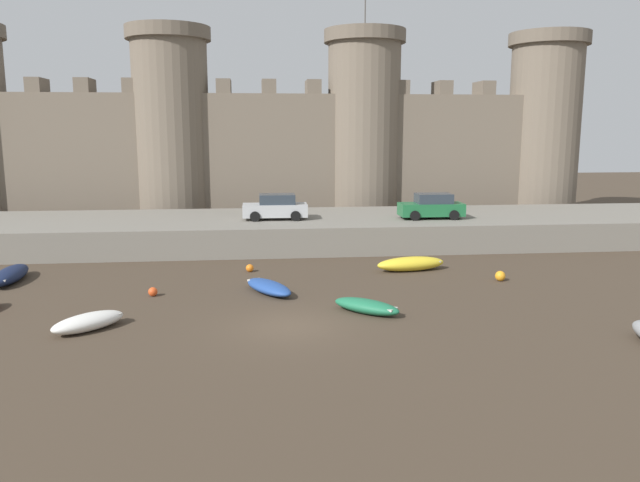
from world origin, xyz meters
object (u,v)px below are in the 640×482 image
car_quay_west (432,207)px  car_quay_centre_west (276,207)px  rowboat_near_channel_left (366,306)px  mooring_buoy_mid_mud (500,276)px  rowboat_foreground_left (10,275)px  rowboat_midflat_right (88,322)px  rowboat_midflat_left (269,287)px  mooring_buoy_near_shore (153,292)px  mooring_buoy_off_centre (250,268)px  rowboat_midflat_centre (411,263)px

car_quay_west → car_quay_centre_west: same height
rowboat_near_channel_left → mooring_buoy_mid_mud: 8.97m
mooring_buoy_mid_mud → car_quay_centre_west: car_quay_centre_west is taller
rowboat_foreground_left → rowboat_near_channel_left: size_ratio=1.37×
mooring_buoy_mid_mud → rowboat_midflat_right: bearing=-162.5°
mooring_buoy_mid_mud → car_quay_centre_west: (-10.78, 10.57, 2.27)m
rowboat_midflat_left → car_quay_centre_west: (0.75, 11.70, 2.22)m
rowboat_midflat_right → rowboat_midflat_left: size_ratio=0.81×
mooring_buoy_near_shore → car_quay_west: (16.03, 11.05, 2.31)m
rowboat_midflat_right → mooring_buoy_mid_mud: bearing=17.5°
mooring_buoy_off_centre → car_quay_centre_west: bearing=77.3°
rowboat_near_channel_left → car_quay_west: bearing=64.9°
rowboat_midflat_centre → car_quay_west: car_quay_west is taller
mooring_buoy_near_shore → rowboat_near_channel_left: bearing=-21.6°
rowboat_midflat_centre → car_quay_centre_west: (-6.91, 7.87, 2.13)m
rowboat_midflat_left → mooring_buoy_off_centre: bearing=101.4°
mooring_buoy_mid_mud → rowboat_near_channel_left: bearing=-148.0°
rowboat_midflat_centre → car_quay_centre_west: car_quay_centre_west is taller
rowboat_midflat_centre → rowboat_midflat_left: (-7.66, -3.83, -0.10)m
rowboat_midflat_left → mooring_buoy_near_shore: (-5.23, 0.00, -0.09)m
rowboat_midflat_left → mooring_buoy_mid_mud: rowboat_midflat_left is taller
rowboat_midflat_centre → mooring_buoy_near_shore: size_ratio=9.47×
rowboat_midflat_right → rowboat_midflat_centre: rowboat_midflat_centre is taller
rowboat_midflat_left → mooring_buoy_near_shore: 5.23m
rowboat_midflat_centre → rowboat_near_channel_left: bearing=-116.7°
rowboat_foreground_left → rowboat_near_channel_left: bearing=-23.2°
rowboat_midflat_centre → car_quay_west: bearing=66.5°
rowboat_near_channel_left → mooring_buoy_near_shore: size_ratio=7.04×
rowboat_midflat_centre → mooring_buoy_near_shore: 13.45m
mooring_buoy_off_centre → mooring_buoy_mid_mud: (12.42, -3.31, 0.05)m
rowboat_midflat_left → mooring_buoy_near_shore: bearing=180.0°
rowboat_midflat_centre → rowboat_midflat_left: rowboat_midflat_centre is taller
mooring_buoy_near_shore → car_quay_west: size_ratio=0.10×
mooring_buoy_off_centre → mooring_buoy_mid_mud: bearing=-14.9°
rowboat_foreground_left → rowboat_midflat_left: rowboat_foreground_left is taller
mooring_buoy_off_centre → rowboat_foreground_left: bearing=-175.3°
rowboat_midflat_right → rowboat_foreground_left: (-5.79, 8.16, 0.04)m
car_quay_west → car_quay_centre_west: size_ratio=1.00×
rowboat_midflat_left → rowboat_foreground_left: bearing=164.7°
mooring_buoy_off_centre → mooring_buoy_near_shore: bearing=-134.3°
rowboat_midflat_left → car_quay_centre_west: 11.94m
rowboat_foreground_left → rowboat_near_channel_left: 18.04m
rowboat_foreground_left → mooring_buoy_off_centre: (11.77, 0.97, -0.17)m
car_quay_centre_west → car_quay_west: bearing=-3.7°
rowboat_midflat_centre → rowboat_near_channel_left: size_ratio=1.34×
car_quay_west → rowboat_midflat_centre: bearing=-113.5°
rowboat_midflat_right → mooring_buoy_near_shore: bearing=70.7°
mooring_buoy_off_centre → car_quay_west: car_quay_west is taller
rowboat_midflat_left → mooring_buoy_mid_mud: 11.58m
mooring_buoy_off_centre → car_quay_west: 13.63m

